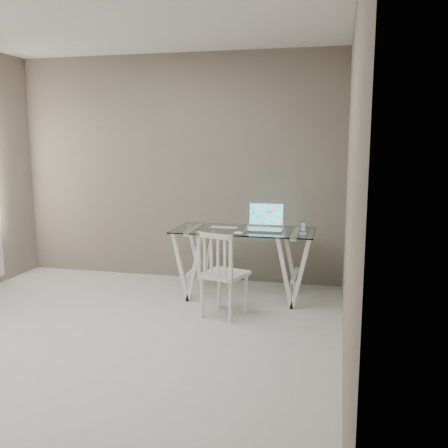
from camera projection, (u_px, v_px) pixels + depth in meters
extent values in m
plane|color=beige|center=(93.00, 348.00, 4.11)|extent=(4.50, 4.50, 0.00)
cube|color=white|center=(77.00, 1.00, 3.66)|extent=(4.00, 4.50, 0.02)
cube|color=#716659|center=(177.00, 169.00, 6.04)|extent=(4.00, 0.02, 2.70)
cube|color=#716659|center=(350.00, 190.00, 3.43)|extent=(0.02, 4.50, 2.70)
cube|color=silver|center=(244.00, 230.00, 5.33)|extent=(1.50, 0.70, 0.01)
cube|color=white|center=(195.00, 262.00, 5.51)|extent=(0.24, 0.62, 0.72)
cube|color=white|center=(295.00, 267.00, 5.26)|extent=(0.24, 0.62, 0.72)
cube|color=white|center=(224.00, 274.00, 4.80)|extent=(0.48, 0.48, 0.04)
cylinder|color=white|center=(202.00, 298.00, 4.78)|extent=(0.03, 0.03, 0.39)
cylinder|color=white|center=(230.00, 303.00, 4.63)|extent=(0.03, 0.03, 0.39)
cylinder|color=white|center=(219.00, 289.00, 5.05)|extent=(0.03, 0.03, 0.39)
cylinder|color=white|center=(246.00, 294.00, 4.89)|extent=(0.03, 0.03, 0.39)
cube|color=white|center=(215.00, 256.00, 4.61)|extent=(0.38, 0.14, 0.43)
cube|color=#BCBCC1|center=(264.00, 230.00, 5.28)|extent=(0.40, 0.28, 0.02)
cube|color=#19D899|center=(266.00, 214.00, 5.41)|extent=(0.40, 0.06, 0.27)
cube|color=silver|center=(224.00, 228.00, 5.42)|extent=(0.31, 0.13, 0.01)
ellipsoid|color=white|center=(239.00, 233.00, 5.04)|extent=(0.10, 0.06, 0.03)
cube|color=white|center=(303.00, 233.00, 5.10)|extent=(0.06, 0.06, 0.01)
cube|color=black|center=(303.00, 227.00, 5.10)|extent=(0.05, 0.03, 0.11)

